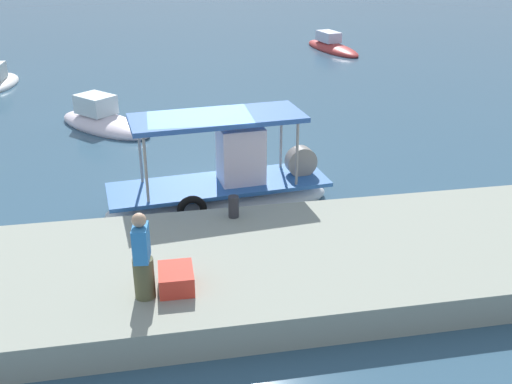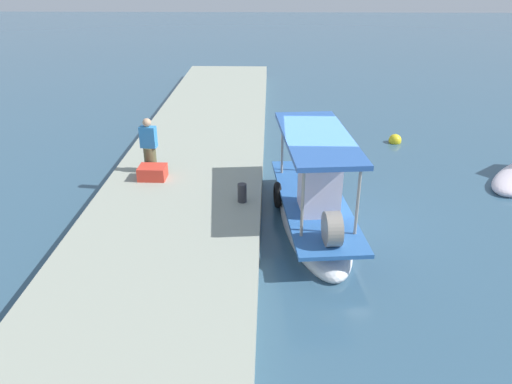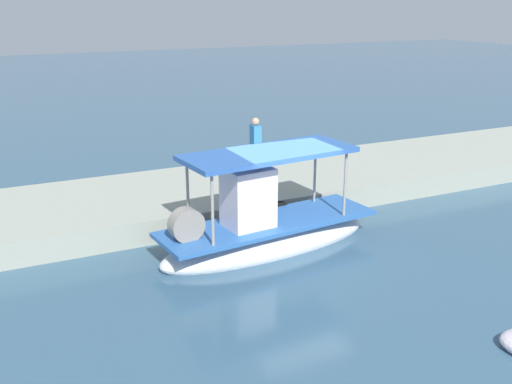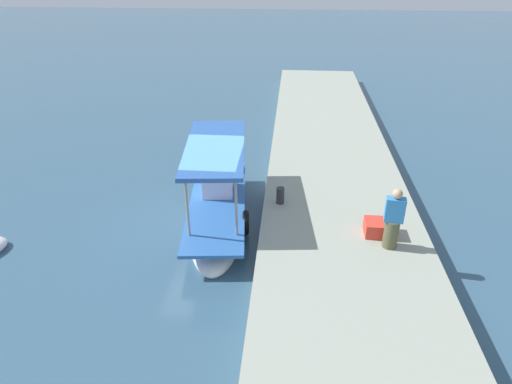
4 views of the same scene
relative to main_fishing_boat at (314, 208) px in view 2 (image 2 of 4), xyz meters
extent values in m
plane|color=#34566E|center=(-0.54, 0.45, -0.49)|extent=(120.00, 120.00, 0.00)
cube|color=#989E8E|center=(-0.54, -3.66, -0.16)|extent=(36.00, 4.51, 0.66)
ellipsoid|color=silver|center=(-0.10, 0.00, -0.36)|extent=(5.99, 2.23, 0.95)
cube|color=#2E62A9|center=(-0.10, 0.00, 0.16)|extent=(5.75, 2.21, 0.10)
cube|color=silver|center=(0.48, 0.06, 0.89)|extent=(1.19, 1.02, 1.55)
cylinder|color=gray|center=(1.70, 0.81, 1.00)|extent=(0.07, 0.07, 1.77)
cylinder|color=gray|center=(1.82, -0.44, 1.00)|extent=(0.07, 0.07, 1.77)
cylinder|color=gray|center=(-2.03, 0.43, 1.00)|extent=(0.07, 0.07, 1.77)
cylinder|color=gray|center=(-1.90, -0.82, 1.00)|extent=(0.07, 0.07, 1.77)
cube|color=#2F5CA9|center=(-0.10, 0.00, 1.95)|extent=(4.39, 2.08, 0.12)
torus|color=black|center=(-0.89, -0.95, -0.04)|extent=(0.75, 0.25, 0.74)
cylinder|color=gray|center=(2.11, 0.22, 0.56)|extent=(0.83, 0.43, 0.80)
cylinder|color=brown|center=(-2.04, -4.77, 0.55)|extent=(0.41, 0.41, 0.77)
cube|color=#3386D1|center=(-2.04, -4.77, 1.25)|extent=(0.31, 0.50, 0.63)
sphere|color=tan|center=(-2.04, -4.77, 1.70)|extent=(0.25, 0.25, 0.25)
cylinder|color=#2D2D33|center=(-0.01, -1.90, 0.42)|extent=(0.24, 0.24, 0.51)
cube|color=red|center=(-1.48, -4.60, 0.36)|extent=(0.64, 0.79, 0.38)
sphere|color=yellow|center=(-6.72, 3.71, -0.39)|extent=(0.49, 0.49, 0.49)
camera|label=1|loc=(-1.74, -13.94, 6.22)|focal=41.77mm
camera|label=2|loc=(11.76, -1.21, 5.97)|focal=34.77mm
camera|label=3|loc=(6.21, 12.39, 5.48)|focal=42.09mm
camera|label=4|loc=(-11.79, -2.15, 6.82)|focal=31.43mm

